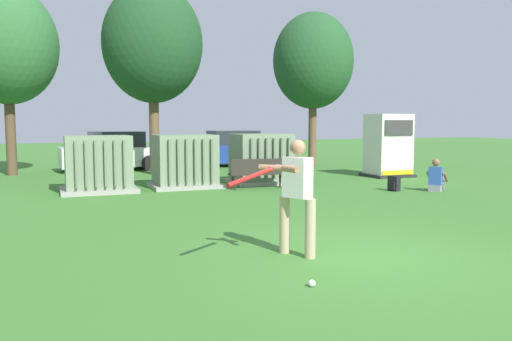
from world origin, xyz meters
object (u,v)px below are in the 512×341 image
(batter, at_px, (295,191))
(park_bench, at_px, (259,171))
(generator_enclosure, at_px, (388,146))
(backpack, at_px, (394,184))
(parked_car_leftmost, at_px, (114,152))
(transformer_mid_east, at_px, (261,159))
(transformer_west, at_px, (98,165))
(sports_ball, at_px, (312,283))
(transformer_mid_west, at_px, (185,162))
(seated_spectator, at_px, (436,178))
(parked_car_left_of_center, at_px, (231,150))

(batter, bearing_deg, park_bench, 71.90)
(generator_enclosure, distance_m, batter, 12.25)
(backpack, relative_size, parked_car_leftmost, 0.10)
(transformer_mid_east, relative_size, parked_car_leftmost, 0.49)
(transformer_west, relative_size, backpack, 4.77)
(generator_enclosure, relative_size, parked_car_leftmost, 0.53)
(transformer_west, bearing_deg, batter, -76.30)
(sports_ball, relative_size, backpack, 0.20)
(sports_ball, bearing_deg, transformer_mid_west, 84.77)
(transformer_mid_west, height_order, seated_spectator, transformer_mid_west)
(transformer_mid_west, xyz_separation_m, batter, (-0.48, -8.71, 0.19))
(transformer_west, height_order, sports_ball, transformer_west)
(park_bench, bearing_deg, transformer_west, 166.64)
(sports_ball, xyz_separation_m, parked_car_leftmost, (-0.46, 16.79, 0.71))
(transformer_mid_east, xyz_separation_m, park_bench, (-0.61, -1.30, -0.25))
(generator_enclosure, bearing_deg, seated_spectator, -106.61)
(park_bench, xyz_separation_m, batter, (-2.45, -7.51, 0.44))
(transformer_mid_west, bearing_deg, sports_ball, -95.23)
(backpack, distance_m, parked_car_leftmost, 11.95)
(backpack, bearing_deg, seated_spectator, -25.20)
(seated_spectator, distance_m, parked_car_left_of_center, 10.96)
(generator_enclosure, xyz_separation_m, park_bench, (-5.77, -1.57, -0.60))
(parked_car_left_of_center, bearing_deg, park_bench, -103.10)
(transformer_mid_west, relative_size, batter, 1.21)
(sports_ball, distance_m, backpack, 9.48)
(seated_spectator, distance_m, parked_car_leftmost, 13.01)
(sports_ball, relative_size, parked_car_left_of_center, 0.02)
(parked_car_leftmost, bearing_deg, backpack, -55.03)
(seated_spectator, distance_m, backpack, 1.22)
(batter, height_order, sports_ball, batter)
(park_bench, height_order, parked_car_leftmost, parked_car_leftmost)
(transformer_mid_east, distance_m, parked_car_left_of_center, 7.03)
(sports_ball, bearing_deg, transformer_west, 99.37)
(transformer_mid_east, distance_m, park_bench, 1.45)
(transformer_west, relative_size, batter, 1.21)
(sports_ball, height_order, backpack, backpack)
(transformer_west, bearing_deg, seated_spectator, -20.94)
(park_bench, relative_size, batter, 1.05)
(transformer_mid_west, height_order, generator_enclosure, generator_enclosure)
(generator_enclosure, bearing_deg, park_bench, -164.76)
(generator_enclosure, distance_m, sports_ball, 13.64)
(transformer_mid_east, xyz_separation_m, sports_ball, (-3.51, -10.20, -0.74))
(parked_car_leftmost, bearing_deg, transformer_mid_east, -58.96)
(transformer_west, xyz_separation_m, sports_ball, (1.65, -9.99, -0.74))
(batter, xyz_separation_m, backpack, (5.94, 5.61, -0.76))
(seated_spectator, relative_size, parked_car_left_of_center, 0.23)
(transformer_mid_east, distance_m, batter, 9.32)
(transformer_mid_east, relative_size, parked_car_left_of_center, 0.50)
(transformer_west, bearing_deg, parked_car_left_of_center, 47.84)
(transformer_mid_west, relative_size, parked_car_left_of_center, 0.50)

